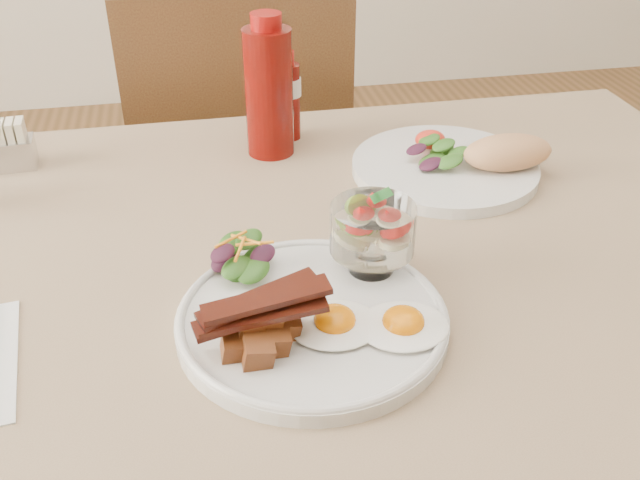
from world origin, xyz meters
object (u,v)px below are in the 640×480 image
Objects in this scene: table at (288,318)px; main_plate at (312,320)px; fruit_cup at (372,229)px; hot_sauce_bottle at (288,97)px; second_plate at (459,162)px; chair_far at (241,176)px; sugar_caddy at (6,148)px; ketchup_bottle at (269,90)px.

main_plate reaches higher than table.
fruit_cup is 0.68× the size of hot_sauce_bottle.
fruit_cup reaches higher than second_plate.
fruit_cup is at bearing -83.13° from chair_far.
chair_far is 0.56m from sugar_caddy.
ketchup_bottle is at bearing -86.47° from chair_far.
ketchup_bottle is at bearing 87.98° from main_plate.
table is 4.75× the size of main_plate.
hot_sauce_bottle is 0.42m from sugar_caddy.
fruit_cup reaches higher than table.
main_plate is at bearing -96.16° from hot_sauce_bottle.
table is 0.19m from fruit_cup.
chair_far is 0.79m from fruit_cup.
sugar_caddy is (-0.64, 0.14, 0.01)m from second_plate.
chair_far is 9.85× the size of fruit_cup.
table is 1.43× the size of chair_far.
chair_far is 4.45× the size of ketchup_bottle.
fruit_cup is 0.58m from sugar_caddy.
hot_sauce_bottle is (0.06, 0.34, 0.16)m from table.
sugar_caddy reaches higher than table.
ketchup_bottle is (-0.06, 0.35, 0.03)m from fruit_cup.
ketchup_bottle is at bearing 100.29° from fruit_cup.
table is 0.68m from chair_far.
chair_far reaches higher than fruit_cup.
table is 0.35m from ketchup_bottle.
ketchup_bottle is 0.07m from hot_sauce_bottle.
chair_far is 11.48× the size of sugar_caddy.
chair_far is 6.66× the size of hot_sauce_bottle.
second_plate is (0.28, -0.49, 0.25)m from chair_far.
main_plate is 0.47m from hot_sauce_bottle.
table is 0.49m from sugar_caddy.
ketchup_bottle is (-0.25, 0.12, 0.08)m from second_plate.
ketchup_bottle is at bearing 154.01° from second_plate.
main_plate is 1.00× the size of second_plate.
sugar_caddy is at bearing 140.07° from fruit_cup.
chair_far is (0.00, 0.66, -0.14)m from table.
second_plate reaches higher than main_plate.
second_plate is at bearing -16.62° from sugar_caddy.
second_plate is 0.28m from hot_sauce_bottle.
main_plate is at bearing -139.61° from fruit_cup.
chair_far is 3.32× the size of main_plate.
second_plate is (0.19, 0.23, -0.05)m from fruit_cup.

